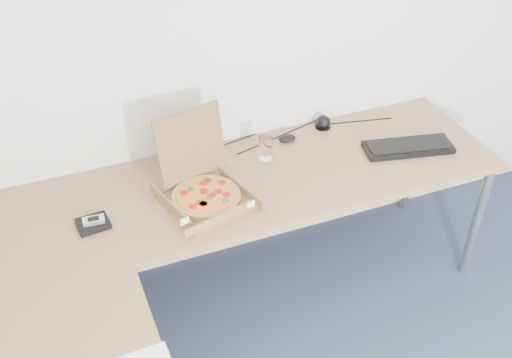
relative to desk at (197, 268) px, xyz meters
name	(u,v)px	position (x,y,z in m)	size (l,w,h in m)	color
desk	(197,268)	(0.00, 0.00, 0.00)	(2.50, 2.20, 0.73)	#956D49
pizza_box	(205,191)	(0.16, 0.37, 0.07)	(0.33, 0.39, 0.34)	olive
drinking_glass	(265,148)	(0.52, 0.56, 0.09)	(0.07, 0.07, 0.12)	white
keyboard	(408,147)	(1.20, 0.36, 0.04)	(0.43, 0.15, 0.03)	black
mouse	(287,138)	(0.68, 0.65, 0.05)	(0.09, 0.06, 0.03)	black
wallet	(93,224)	(-0.33, 0.37, 0.04)	(0.13, 0.11, 0.02)	black
phone	(94,220)	(-0.33, 0.37, 0.06)	(0.09, 0.05, 0.02)	#B2B5BA
dome_speaker	(323,121)	(0.91, 0.71, 0.07)	(0.08, 0.08, 0.07)	black
cable_bundle	(279,136)	(0.66, 0.71, 0.03)	(0.58, 0.04, 0.01)	black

